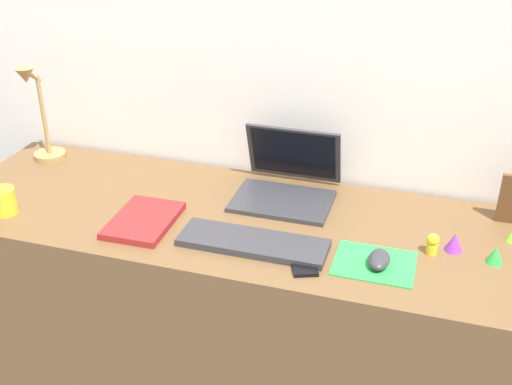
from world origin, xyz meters
The scene contains 13 objects.
back_wall centered at (0.00, 0.34, 0.79)m, with size 3.07×0.05×1.57m, color silver.
desk centered at (0.00, 0.00, 0.37)m, with size 1.87×0.61×0.74m, color brown.
laptop centered at (0.08, 0.18, 0.79)m, with size 0.30×0.28×0.21m.
keyboard centered at (0.07, -0.14, 0.75)m, with size 0.41×0.13×0.02m, color #333338.
mousepad centered at (0.40, -0.13, 0.74)m, with size 0.21×0.17×0.00m, color green.
mouse centered at (0.41, -0.13, 0.76)m, with size 0.06×0.10×0.03m, color #333338.
cell_phone centered at (0.22, -0.18, 0.74)m, with size 0.06×0.13×0.01m, color black.
desk_lamp centered at (-0.79, 0.18, 0.90)m, with size 0.11×0.15×0.34m.
notebook_pad centered at (-0.27, -0.12, 0.75)m, with size 0.17×0.24×0.02m, color maroon.
coffee_mug centered at (-0.70, -0.18, 0.78)m, with size 0.07×0.07×0.08m, color yellow.
toy_figurine_purple centered at (0.59, 0.00, 0.77)m, with size 0.05×0.05×0.05m, color purple.
toy_figurine_yellow centered at (0.54, -0.03, 0.77)m, with size 0.03×0.03×0.06m.
toy_figurine_green centered at (0.70, -0.03, 0.76)m, with size 0.04×0.04×0.05m, color green.
Camera 1 is at (0.51, -1.54, 1.69)m, focal length 44.73 mm.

